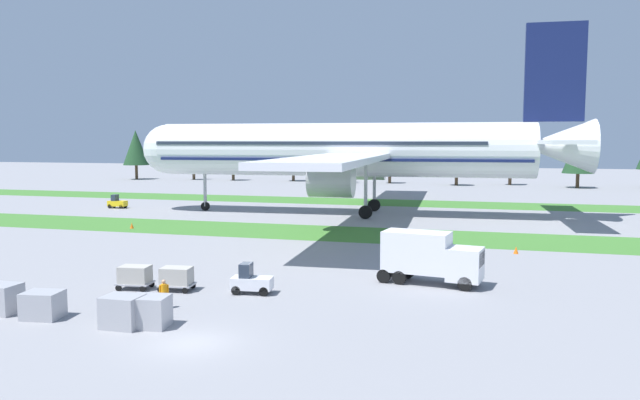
{
  "coord_description": "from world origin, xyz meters",
  "views": [
    {
      "loc": [
        13.68,
        -26.24,
        9.88
      ],
      "look_at": [
        -2.03,
        31.18,
        4.0
      ],
      "focal_mm": 34.28,
      "sensor_mm": 36.0,
      "label": 1
    }
  ],
  "objects_px": {
    "uld_container_3": "(123,312)",
    "taxiway_marker_1": "(406,243)",
    "airliner": "(351,149)",
    "uld_container_0": "(1,299)",
    "ground_crew_marshaller": "(164,293)",
    "taxiway_marker_2": "(516,250)",
    "cargo_dolly_lead": "(177,277)",
    "taxiway_marker_0": "(132,226)",
    "cargo_dolly_second": "(135,275)",
    "uld_container_2": "(149,312)",
    "baggage_tug": "(251,281)",
    "catering_truck": "(429,256)",
    "uld_container_1": "(43,305)",
    "pushback_tractor": "(117,203)"
  },
  "relations": [
    {
      "from": "uld_container_3",
      "to": "taxiway_marker_1",
      "type": "relative_size",
      "value": 4.06
    },
    {
      "from": "pushback_tractor",
      "to": "uld_container_0",
      "type": "bearing_deg",
      "value": 24.23
    },
    {
      "from": "catering_truck",
      "to": "uld_container_0",
      "type": "height_order",
      "value": "catering_truck"
    },
    {
      "from": "uld_container_3",
      "to": "taxiway_marker_2",
      "type": "bearing_deg",
      "value": 52.57
    },
    {
      "from": "taxiway_marker_1",
      "to": "cargo_dolly_second",
      "type": "bearing_deg",
      "value": -125.32
    },
    {
      "from": "taxiway_marker_0",
      "to": "baggage_tug",
      "type": "bearing_deg",
      "value": -44.91
    },
    {
      "from": "uld_container_1",
      "to": "taxiway_marker_0",
      "type": "bearing_deg",
      "value": 114.64
    },
    {
      "from": "uld_container_1",
      "to": "taxiway_marker_2",
      "type": "bearing_deg",
      "value": 46.03
    },
    {
      "from": "cargo_dolly_second",
      "to": "ground_crew_marshaller",
      "type": "xyz_separation_m",
      "value": [
        4.28,
        -3.76,
        0.03
      ]
    },
    {
      "from": "cargo_dolly_lead",
      "to": "uld_container_3",
      "type": "distance_m",
      "value": 7.95
    },
    {
      "from": "pushback_tractor",
      "to": "ground_crew_marshaller",
      "type": "bearing_deg",
      "value": 33.44
    },
    {
      "from": "baggage_tug",
      "to": "ground_crew_marshaller",
      "type": "bearing_deg",
      "value": -44.19
    },
    {
      "from": "ground_crew_marshaller",
      "to": "taxiway_marker_1",
      "type": "height_order",
      "value": "ground_crew_marshaller"
    },
    {
      "from": "pushback_tractor",
      "to": "uld_container_1",
      "type": "relative_size",
      "value": 1.33
    },
    {
      "from": "cargo_dolly_lead",
      "to": "uld_container_0",
      "type": "height_order",
      "value": "uld_container_0"
    },
    {
      "from": "airliner",
      "to": "uld_container_0",
      "type": "distance_m",
      "value": 52.19
    },
    {
      "from": "cargo_dolly_second",
      "to": "taxiway_marker_0",
      "type": "bearing_deg",
      "value": -153.88
    },
    {
      "from": "uld_container_3",
      "to": "uld_container_0",
      "type": "bearing_deg",
      "value": 176.58
    },
    {
      "from": "cargo_dolly_lead",
      "to": "taxiway_marker_1",
      "type": "relative_size",
      "value": 4.79
    },
    {
      "from": "cargo_dolly_lead",
      "to": "taxiway_marker_0",
      "type": "height_order",
      "value": "cargo_dolly_lead"
    },
    {
      "from": "uld_container_2",
      "to": "taxiway_marker_0",
      "type": "relative_size",
      "value": 3.04
    },
    {
      "from": "ground_crew_marshaller",
      "to": "airliner",
      "type": "bearing_deg",
      "value": -126.41
    },
    {
      "from": "uld_container_3",
      "to": "uld_container_2",
      "type": "bearing_deg",
      "value": 18.17
    },
    {
      "from": "catering_truck",
      "to": "cargo_dolly_second",
      "type": "bearing_deg",
      "value": -61.23
    },
    {
      "from": "airliner",
      "to": "cargo_dolly_lead",
      "type": "relative_size",
      "value": 31.15
    },
    {
      "from": "uld_container_2",
      "to": "taxiway_marker_1",
      "type": "distance_m",
      "value": 30.31
    },
    {
      "from": "uld_container_0",
      "to": "uld_container_3",
      "type": "height_order",
      "value": "uld_container_3"
    },
    {
      "from": "baggage_tug",
      "to": "taxiway_marker_1",
      "type": "relative_size",
      "value": 5.55
    },
    {
      "from": "cargo_dolly_second",
      "to": "uld_container_0",
      "type": "height_order",
      "value": "uld_container_0"
    },
    {
      "from": "catering_truck",
      "to": "taxiway_marker_0",
      "type": "height_order",
      "value": "catering_truck"
    },
    {
      "from": "pushback_tractor",
      "to": "uld_container_0",
      "type": "distance_m",
      "value": 55.09
    },
    {
      "from": "pushback_tractor",
      "to": "uld_container_0",
      "type": "xyz_separation_m",
      "value": [
        25.08,
        -49.05,
        0.03
      ]
    },
    {
      "from": "pushback_tractor",
      "to": "uld_container_0",
      "type": "relative_size",
      "value": 1.33
    },
    {
      "from": "airliner",
      "to": "uld_container_1",
      "type": "bearing_deg",
      "value": 170.1
    },
    {
      "from": "cargo_dolly_second",
      "to": "uld_container_0",
      "type": "relative_size",
      "value": 1.18
    },
    {
      "from": "taxiway_marker_0",
      "to": "ground_crew_marshaller",
      "type": "bearing_deg",
      "value": -54.62
    },
    {
      "from": "catering_truck",
      "to": "uld_container_2",
      "type": "height_order",
      "value": "catering_truck"
    },
    {
      "from": "baggage_tug",
      "to": "airliner",
      "type": "bearing_deg",
      "value": 177.04
    },
    {
      "from": "uld_container_1",
      "to": "uld_container_2",
      "type": "xyz_separation_m",
      "value": [
        6.54,
        0.17,
        0.08
      ]
    },
    {
      "from": "uld_container_0",
      "to": "catering_truck",
      "type": "bearing_deg",
      "value": 30.75
    },
    {
      "from": "airliner",
      "to": "taxiway_marker_1",
      "type": "height_order",
      "value": "airliner"
    },
    {
      "from": "cargo_dolly_lead",
      "to": "uld_container_1",
      "type": "height_order",
      "value": "cargo_dolly_lead"
    },
    {
      "from": "cargo_dolly_lead",
      "to": "uld_container_3",
      "type": "xyz_separation_m",
      "value": [
        1.11,
        -7.87,
        -0.07
      ]
    },
    {
      "from": "ground_crew_marshaller",
      "to": "taxiway_marker_0",
      "type": "height_order",
      "value": "ground_crew_marshaller"
    },
    {
      "from": "cargo_dolly_lead",
      "to": "uld_container_2",
      "type": "bearing_deg",
      "value": 11.45
    },
    {
      "from": "baggage_tug",
      "to": "uld_container_2",
      "type": "xyz_separation_m",
      "value": [
        -2.56,
        -8.02,
        0.01
      ]
    },
    {
      "from": "taxiway_marker_1",
      "to": "uld_container_2",
      "type": "bearing_deg",
      "value": -109.15
    },
    {
      "from": "ground_crew_marshaller",
      "to": "taxiway_marker_2",
      "type": "distance_m",
      "value": 31.46
    },
    {
      "from": "baggage_tug",
      "to": "taxiway_marker_2",
      "type": "height_order",
      "value": "baggage_tug"
    },
    {
      "from": "baggage_tug",
      "to": "cargo_dolly_lead",
      "type": "bearing_deg",
      "value": -90.0
    }
  ]
}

